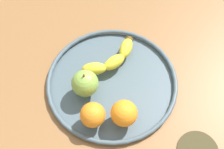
% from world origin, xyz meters
% --- Properties ---
extents(ground_plane, '(1.29, 1.29, 0.04)m').
position_xyz_m(ground_plane, '(0.00, 0.00, -0.02)').
color(ground_plane, brown).
extents(fruit_bowl, '(0.36, 0.36, 0.02)m').
position_xyz_m(fruit_bowl, '(0.00, 0.00, 0.01)').
color(fruit_bowl, '#485B65').
rests_on(fruit_bowl, ground_plane).
extents(banana, '(0.18, 0.09, 0.03)m').
position_xyz_m(banana, '(0.03, 0.05, 0.03)').
color(banana, yellow).
rests_on(banana, fruit_bowl).
extents(apple, '(0.07, 0.07, 0.08)m').
position_xyz_m(apple, '(-0.08, 0.00, 0.05)').
color(apple, '#81A843').
rests_on(apple, fruit_bowl).
extents(orange_back_right, '(0.07, 0.07, 0.07)m').
position_xyz_m(orange_back_right, '(-0.02, -0.12, 0.05)').
color(orange_back_right, orange).
rests_on(orange_back_right, fruit_bowl).
extents(orange_front_right, '(0.06, 0.06, 0.06)m').
position_xyz_m(orange_front_right, '(-0.09, -0.09, 0.05)').
color(orange_front_right, orange).
rests_on(orange_front_right, fruit_bowl).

